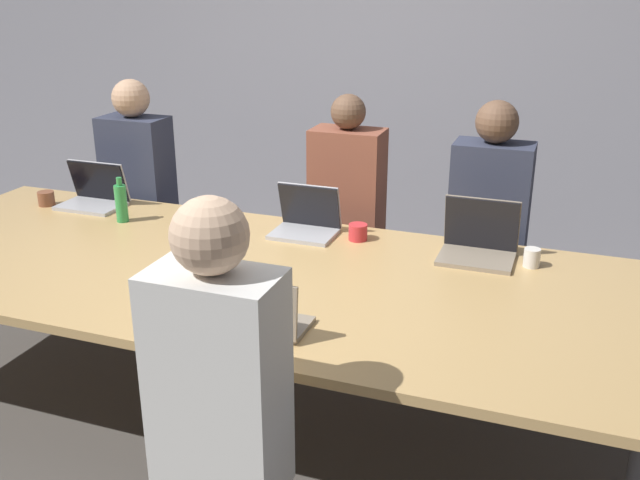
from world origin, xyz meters
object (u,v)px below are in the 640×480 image
person_far_center (347,220)px  laptop_far_center (307,220)px  cup_far_left (46,198)px  stapler (208,273)px  laptop_near_midright (262,316)px  cup_far_center (358,232)px  laptop_far_left (95,193)px  laptop_far_right (479,241)px  person_far_right (487,238)px  person_far_left (140,198)px  cup_far_right (532,258)px  person_near_midright (220,420)px  cup_near_midright (212,308)px  bottle_far_left (121,203)px

person_far_center → laptop_far_center: bearing=-97.6°
cup_far_left → stapler: 1.51m
laptop_near_midright → cup_far_center: bearing=-92.4°
laptop_far_left → person_far_center: (1.37, 0.46, -0.15)m
laptop_far_center → laptop_near_midright: 1.08m
laptop_far_right → laptop_near_midright: bearing=-121.9°
person_far_right → cup_far_center: size_ratio=15.01×
person_far_left → cup_far_right: size_ratio=16.33×
laptop_near_midright → laptop_far_right: bearing=-121.9°
cup_far_center → person_near_midright: size_ratio=0.07×
cup_near_midright → laptop_near_midright: bearing=-9.9°
person_far_left → laptop_near_midright: (1.48, -1.43, 0.12)m
laptop_far_right → cup_far_right: bearing=-8.8°
cup_far_left → cup_far_right: cup_far_right is taller
cup_far_right → stapler: bearing=-154.5°
person_far_right → person_far_center: person_far_right is taller
laptop_far_right → laptop_far_center: bearing=178.4°
person_far_left → cup_near_midright: bearing=-48.1°
stapler → cup_far_right: bearing=5.2°
laptop_far_left → cup_far_right: (2.42, -0.08, -0.03)m
cup_far_left → cup_near_midright: size_ratio=1.00×
laptop_far_left → person_far_left: (0.06, 0.35, -0.12)m
laptop_far_center → stapler: laptop_far_center is taller
cup_far_right → cup_far_center: (-0.84, 0.06, -0.00)m
laptop_far_left → laptop_far_center: 1.30m
bottle_far_left → stapler: 0.96m
person_far_left → person_far_right: (2.11, 0.04, -0.01)m
laptop_near_midright → person_far_right: bearing=-113.3°
laptop_far_right → person_near_midright: size_ratio=0.25×
bottle_far_left → person_far_center: bearing=31.2°
bottle_far_left → person_near_midright: bearing=-46.7°
person_far_left → bottle_far_left: 0.61m
laptop_far_right → person_far_right: bearing=91.3°
person_far_left → person_far_right: person_far_left is taller
person_near_midright → laptop_far_right: bearing=-110.3°
person_far_right → cup_far_center: 0.72m
laptop_far_right → stapler: bearing=-148.1°
person_far_left → laptop_near_midright: bearing=-43.9°
laptop_far_center → laptop_near_midright: laptop_far_center is taller
laptop_far_right → cup_near_midright: size_ratio=3.80×
cup_far_right → person_far_center: bearing=153.1°
bottle_far_left → cup_near_midright: bearing=-40.6°
cup_near_midright → stapler: 0.38m
person_far_center → person_far_right: bearing=-4.7°
person_far_left → cup_far_center: person_far_left is taller
cup_far_center → stapler: cup_far_center is taller
laptop_far_center → person_far_center: size_ratio=0.23×
laptop_near_midright → person_far_left: bearing=-43.9°
laptop_far_center → person_near_midright: bearing=-78.7°
person_far_left → person_far_center: size_ratio=1.02×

